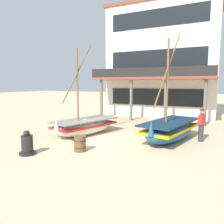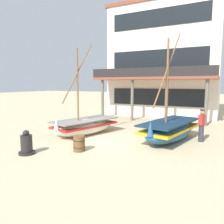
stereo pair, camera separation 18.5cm
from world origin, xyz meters
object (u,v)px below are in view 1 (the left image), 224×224
at_px(harbor_building_main, 164,62).
at_px(fishing_boat_near_left, 85,126).
at_px(fishing_boat_centre_large, 170,130).
at_px(capstan_winch, 27,145).
at_px(fisherman_by_hull, 201,126).
at_px(wooden_barrel, 80,144).

bearing_deg(harbor_building_main, fishing_boat_near_left, -99.93).
distance_m(fishing_boat_near_left, fishing_boat_centre_large, 4.87).
height_order(fishing_boat_centre_large, harbor_building_main, harbor_building_main).
bearing_deg(capstan_winch, fishing_boat_near_left, 87.69).
bearing_deg(fisherman_by_hull, capstan_winch, -139.20).
relative_size(fishing_boat_near_left, capstan_winch, 5.02).
bearing_deg(harbor_building_main, fisherman_by_hull, -66.08).
distance_m(fishing_boat_centre_large, capstan_winch, 7.03).
bearing_deg(fishing_boat_near_left, wooden_barrel, -60.46).
relative_size(fishing_boat_near_left, wooden_barrel, 7.48).
xyz_separation_m(fishing_boat_centre_large, fisherman_by_hull, (1.47, 0.60, 0.24)).
height_order(capstan_winch, harbor_building_main, harbor_building_main).
xyz_separation_m(fishing_boat_near_left, capstan_winch, (-0.17, -4.17, -0.10)).
xyz_separation_m(fisherman_by_hull, capstan_winch, (-6.45, -5.56, -0.42)).
distance_m(fisherman_by_hull, capstan_winch, 8.52).
xyz_separation_m(fishing_boat_centre_large, capstan_winch, (-4.97, -4.96, -0.18)).
distance_m(capstan_winch, wooden_barrel, 2.22).
height_order(fishing_boat_centre_large, capstan_winch, fishing_boat_centre_large).
bearing_deg(capstan_winch, wooden_barrel, 37.54).
distance_m(fishing_boat_near_left, fisherman_by_hull, 6.44).
bearing_deg(fishing_boat_near_left, capstan_winch, -92.31).
distance_m(fishing_boat_centre_large, wooden_barrel, 4.84).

